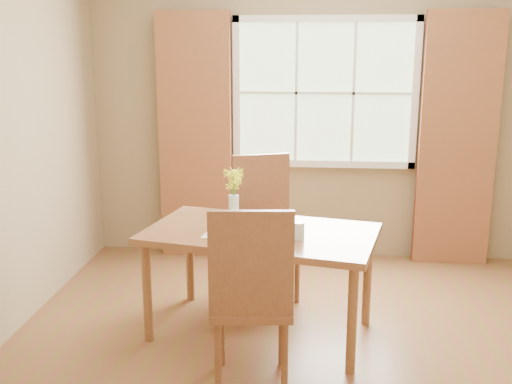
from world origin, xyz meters
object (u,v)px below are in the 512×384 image
at_px(croissant_sandwich, 239,223).
at_px(water_glass, 298,231).
at_px(dining_table, 261,241).
at_px(chair_near, 251,292).
at_px(chair_far, 264,219).
at_px(flower_vase, 234,188).

xyz_separation_m(croissant_sandwich, water_glass, (0.38, -0.08, -0.02)).
bearing_deg(water_glass, dining_table, 147.32).
relative_size(chair_near, chair_far, 1.00).
distance_m(chair_near, chair_far, 1.42).
bearing_deg(flower_vase, croissant_sandwich, -76.26).
distance_m(croissant_sandwich, flower_vase, 0.35).
xyz_separation_m(chair_near, flower_vase, (-0.21, 0.94, 0.36)).
distance_m(water_glass, flower_vase, 0.62).
height_order(dining_table, chair_far, chair_far).
distance_m(chair_near, croissant_sandwich, 0.68).
relative_size(dining_table, flower_vase, 4.44).
height_order(chair_far, flower_vase, flower_vase).
bearing_deg(croissant_sandwich, chair_far, 95.02).
xyz_separation_m(dining_table, water_glass, (0.25, -0.16, 0.13)).
bearing_deg(chair_near, dining_table, 85.31).
height_order(croissant_sandwich, water_glass, croissant_sandwich).
relative_size(chair_far, flower_vase, 2.97).
height_order(dining_table, croissant_sandwich, croissant_sandwich).
bearing_deg(water_glass, chair_near, -113.65).
relative_size(dining_table, croissant_sandwich, 9.53).
height_order(croissant_sandwich, flower_vase, flower_vase).
distance_m(dining_table, water_glass, 0.32).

